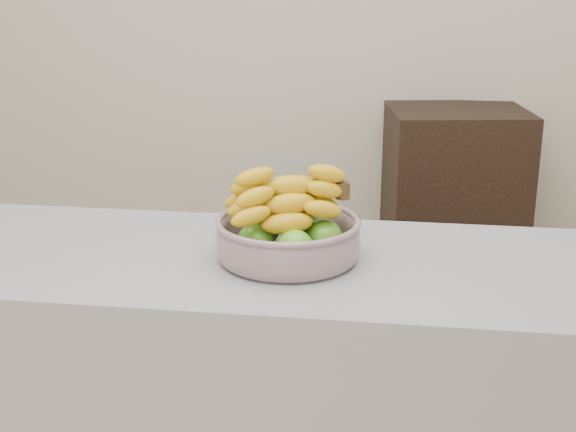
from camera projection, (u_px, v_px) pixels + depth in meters
name	position (u px, v px, depth m)	size (l,w,h in m)	color
counter	(257.00, 431.00, 1.93)	(2.00, 0.60, 0.90)	gray
cabinet	(452.00, 225.00, 3.31)	(0.53, 0.43, 0.96)	black
fruit_bowl	(288.00, 233.00, 1.76)	(0.32, 0.32, 0.19)	#9FADBF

